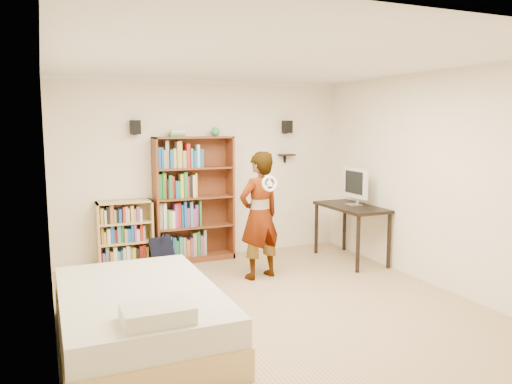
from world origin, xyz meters
TOP-DOWN VIEW (x-y plane):
  - ground at (0.00, 0.00)m, footprint 4.50×5.00m
  - room_shell at (0.00, 0.00)m, footprint 4.52×5.02m
  - crown_molding at (0.00, 0.00)m, footprint 4.50×5.00m
  - speaker_left at (-1.05, 2.40)m, footprint 0.14×0.12m
  - speaker_right at (1.35, 2.40)m, footprint 0.14×0.12m
  - wall_shelf at (1.35, 2.41)m, footprint 0.25×0.16m
  - tall_bookshelf at (-0.23, 2.33)m, footprint 1.18×0.34m
  - low_bookshelf at (-1.25, 2.36)m, footprint 0.77×0.29m
  - computer_desk at (1.92, 1.39)m, footprint 0.61×1.23m
  - imac at (1.98, 1.41)m, footprint 0.14×0.56m
  - daybed at (-1.52, -0.24)m, footprint 1.42×2.19m
  - person at (0.32, 1.15)m, footprint 0.70×0.54m
  - wii_wheel at (0.32, 0.83)m, footprint 0.21×0.08m
  - navy_bag at (-0.77, 2.10)m, footprint 0.39×0.30m

SIDE VIEW (x-z plane):
  - ground at x=0.00m, z-range -0.01..0.01m
  - navy_bag at x=-0.77m, z-range 0.00..0.47m
  - daybed at x=-1.52m, z-range 0.00..0.65m
  - computer_desk at x=1.92m, z-range 0.00..0.84m
  - low_bookshelf at x=-1.25m, z-range 0.00..0.96m
  - person at x=0.32m, z-range 0.00..1.69m
  - tall_bookshelf at x=-0.23m, z-range 0.00..1.86m
  - imac at x=1.98m, z-range 0.84..1.39m
  - wii_wheel at x=0.32m, z-range 1.20..1.41m
  - wall_shelf at x=1.35m, z-range 1.54..1.56m
  - room_shell at x=0.00m, z-range 0.41..3.12m
  - speaker_left at x=-1.05m, z-range 1.90..2.10m
  - speaker_right at x=1.35m, z-range 1.90..2.10m
  - crown_molding at x=0.00m, z-range 2.64..2.70m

